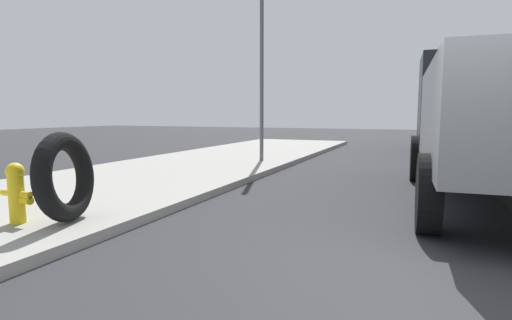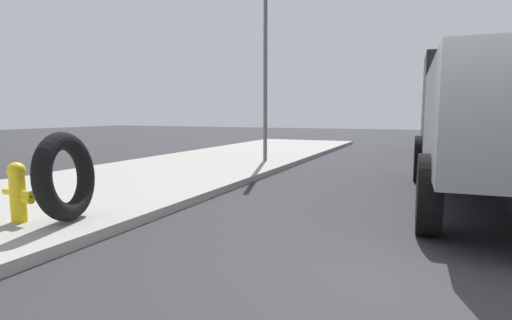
# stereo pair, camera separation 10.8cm
# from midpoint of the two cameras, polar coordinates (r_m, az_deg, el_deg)

# --- Properties ---
(ground_plane) EXTENTS (80.00, 80.00, 0.00)m
(ground_plane) POSITION_cam_midpoint_polar(r_m,az_deg,el_deg) (4.20, 24.88, -16.81)
(ground_plane) COLOR #2D2D30
(fire_hydrant) EXTENTS (0.23, 0.53, 0.82)m
(fire_hydrant) POSITION_cam_midpoint_polar(r_m,az_deg,el_deg) (6.33, -31.29, -3.79)
(fire_hydrant) COLOR yellow
(fire_hydrant) RESTS_ON sidewalk_curb
(loose_tire) EXTENTS (1.28, 0.68, 1.25)m
(loose_tire) POSITION_cam_midpoint_polar(r_m,az_deg,el_deg) (6.05, -25.95, -2.16)
(loose_tire) COLOR black
(loose_tire) RESTS_ON sidewalk_curb
(dump_truck_gray) EXTENTS (7.10, 3.05, 3.00)m
(dump_truck_gray) POSITION_cam_midpoint_polar(r_m,az_deg,el_deg) (8.43, 30.89, 5.58)
(dump_truck_gray) COLOR slate
(dump_truck_gray) RESTS_ON ground
(dump_truck_blue) EXTENTS (7.05, 2.92, 3.00)m
(dump_truck_blue) POSITION_cam_midpoint_polar(r_m,az_deg,el_deg) (18.61, 27.11, 5.84)
(dump_truck_blue) COLOR #1E3899
(dump_truck_blue) RESTS_ON ground
(street_light_pole) EXTENTS (0.12, 0.12, 5.75)m
(street_light_pole) POSITION_cam_midpoint_polar(r_m,az_deg,el_deg) (12.73, 0.56, 12.91)
(street_light_pole) COLOR #595B5E
(street_light_pole) RESTS_ON sidewalk_curb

